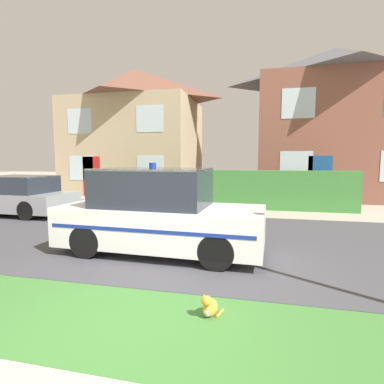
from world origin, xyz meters
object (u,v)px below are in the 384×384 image
at_px(police_car, 158,213).
at_px(house_right, 332,122).
at_px(cat, 210,307).
at_px(neighbour_car_near, 15,196).
at_px(wheelie_bin, 120,193).
at_px(house_left, 135,131).

xyz_separation_m(police_car, house_right, (5.59, 11.31, 3.03)).
bearing_deg(cat, house_right, 178.80).
bearing_deg(police_car, neighbour_car_near, 156.61).
bearing_deg(house_right, wheelie_bin, -148.50).
xyz_separation_m(cat, wheelie_bin, (-5.12, 7.92, 0.43)).
relative_size(neighbour_car_near, house_left, 0.58).
bearing_deg(police_car, house_left, 117.60).
bearing_deg(house_left, wheelie_bin, -73.27).
distance_m(house_left, house_right, 10.93).
height_order(cat, neighbour_car_near, neighbour_car_near).
bearing_deg(house_left, house_right, 0.61).
bearing_deg(police_car, wheelie_bin, 125.16).
xyz_separation_m(neighbour_car_near, wheelie_bin, (2.73, 2.58, -0.10)).
xyz_separation_m(police_car, house_left, (-5.34, 11.19, 2.85)).
bearing_deg(police_car, cat, -55.46).
bearing_deg(wheelie_bin, police_car, -48.55).
relative_size(police_car, wheelie_bin, 3.80).
bearing_deg(wheelie_bin, house_right, 39.90).
bearing_deg(wheelie_bin, house_left, 115.13).
height_order(police_car, wheelie_bin, police_car).
height_order(house_left, house_right, house_right).
distance_m(neighbour_car_near, house_left, 8.75).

